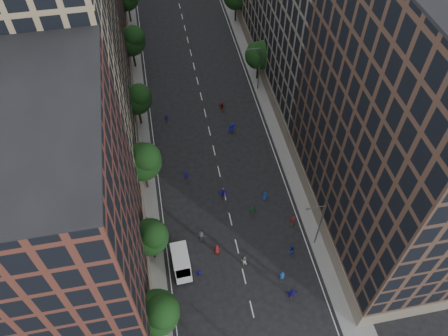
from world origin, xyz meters
name	(u,v)px	position (x,y,z in m)	size (l,w,h in m)	color
ground	(206,115)	(0.00, 40.00, 0.00)	(240.00, 240.00, 0.00)	black
sidewalk_left	(134,95)	(-12.00, 47.50, 0.07)	(4.00, 105.00, 0.15)	slate
sidewalk_right	(262,79)	(12.00, 47.50, 0.07)	(4.00, 105.00, 0.15)	slate
bldg_left_a	(63,225)	(-19.00, 11.00, 15.00)	(14.00, 22.00, 30.00)	#552A20
bldg_left_b	(66,66)	(-19.00, 35.00, 17.00)	(14.00, 26.00, 34.00)	#948261
bldg_right_a	(402,127)	(19.00, 15.00, 18.00)	(14.00, 30.00, 36.00)	#473226
bldg_right_b	(317,5)	(19.00, 44.00, 16.50)	(14.00, 28.00, 33.00)	#6C6459
tree_left_0	(158,312)	(-11.01, 3.85, 5.96)	(5.20, 5.20, 8.83)	black
tree_left_1	(151,236)	(-11.02, 13.86, 5.55)	(4.80, 4.80, 8.21)	black
tree_left_2	(143,161)	(-10.99, 25.83, 6.36)	(5.60, 5.60, 9.45)	black
tree_left_3	(137,98)	(-11.02, 39.85, 5.82)	(5.00, 5.00, 8.58)	black
tree_left_4	(132,40)	(-11.00, 55.84, 6.10)	(5.40, 5.40, 9.08)	black
tree_right_a	(260,54)	(11.38, 47.85, 5.63)	(5.00, 5.00, 8.39)	black
streetlamp_near	(319,223)	(10.37, 12.00, 5.17)	(2.64, 0.22, 9.06)	#595B60
streetlamp_far	(258,67)	(10.37, 45.00, 5.17)	(2.64, 0.22, 9.06)	#595B60
cargo_van	(181,262)	(-7.80, 11.87, 1.38)	(2.49, 5.00, 2.62)	silver
skater_1	(282,276)	(4.65, 7.63, 0.96)	(0.70, 0.46, 1.92)	#154FAC
skater_2	(291,250)	(6.87, 10.99, 0.96)	(0.93, 0.72, 1.91)	navy
skater_4	(199,273)	(-5.74, 10.20, 0.77)	(0.90, 0.38, 1.54)	#1C15AF
skater_5	(292,293)	(5.24, 5.20, 0.88)	(1.63, 0.52, 1.76)	#19118E
skater_6	(217,249)	(-2.87, 13.11, 0.86)	(0.84, 0.54, 1.71)	maroon
skater_7	(293,220)	(8.50, 15.66, 0.83)	(0.61, 0.40, 1.67)	maroon
skater_8	(244,261)	(0.38, 10.75, 0.84)	(0.82, 0.64, 1.69)	#B8B9B5
skater_9	(201,236)	(-4.62, 15.43, 0.93)	(1.20, 0.69, 1.86)	#39393D
skater_10	(252,210)	(3.27, 18.32, 0.88)	(1.03, 0.43, 1.76)	#216F41
skater_11	(223,193)	(-0.31, 22.10, 0.83)	(1.54, 0.49, 1.66)	#2016B7
skater_12	(265,196)	(5.70, 20.42, 0.82)	(0.80, 0.52, 1.63)	#123997
skater_13	(186,176)	(-5.18, 26.39, 0.93)	(0.68, 0.44, 1.85)	#1715AF
skater_14	(230,130)	(3.28, 34.76, 0.97)	(0.94, 0.73, 1.93)	#172DBC
skater_15	(233,127)	(3.94, 35.45, 0.77)	(0.99, 0.57, 1.54)	#1719BE
skater_16	(167,119)	(-6.82, 39.42, 0.83)	(0.98, 0.41, 1.67)	#1530AB
skater_17	(222,106)	(3.10, 40.73, 0.82)	(1.53, 0.49, 1.64)	maroon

